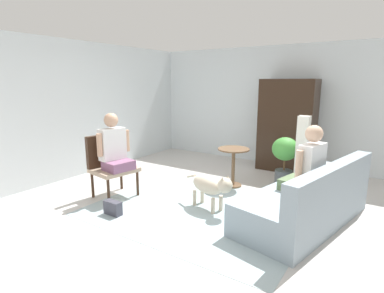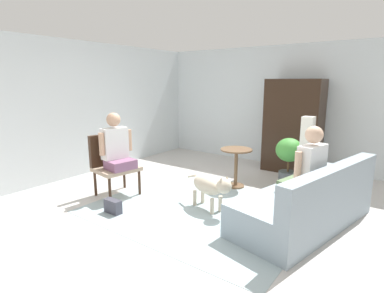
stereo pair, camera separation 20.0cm
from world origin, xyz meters
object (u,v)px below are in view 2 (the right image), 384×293
at_px(couch, 308,203).
at_px(armoire_cabinet, 293,126).
at_px(armchair, 112,160).
at_px(column_lamp, 306,155).
at_px(person_on_couch, 308,167).
at_px(dog, 210,186).
at_px(potted_plant, 289,157).
at_px(person_on_armchair, 116,146).
at_px(handbag, 113,206).
at_px(round_end_table, 236,161).

xyz_separation_m(couch, armoire_cabinet, (-0.99, 2.26, 0.63)).
xyz_separation_m(armchair, column_lamp, (2.46, 1.93, 0.05)).
xyz_separation_m(armchair, person_on_couch, (2.83, 0.69, 0.19)).
height_order(dog, potted_plant, potted_plant).
xyz_separation_m(armchair, person_on_armchair, (0.14, -0.02, 0.25)).
xyz_separation_m(person_on_couch, person_on_armchair, (-2.69, -0.72, 0.06)).
height_order(person_on_armchair, dog, person_on_armchair).
bearing_deg(armoire_cabinet, dog, -95.72).
bearing_deg(armchair, handbag, -40.41).
bearing_deg(column_lamp, armchair, -141.83).
relative_size(couch, dog, 2.58).
bearing_deg(handbag, column_lamp, 53.02).
xyz_separation_m(person_on_armchair, handbag, (0.47, -0.50, -0.71)).
height_order(person_on_couch, armoire_cabinet, armoire_cabinet).
bearing_deg(person_on_armchair, column_lamp, 40.20).
bearing_deg(armoire_cabinet, person_on_couch, -67.45).
relative_size(potted_plant, handbag, 3.31).
distance_m(couch, handbag, 2.58).
distance_m(potted_plant, column_lamp, 0.30).
bearing_deg(potted_plant, armchair, -138.04).
bearing_deg(armchair, person_on_couch, 13.77).
distance_m(person_on_armchair, armoire_cabinet, 3.46).
relative_size(person_on_armchair, armoire_cabinet, 0.47).
bearing_deg(handbag, dog, 41.26).
bearing_deg(armoire_cabinet, couch, -66.44).
bearing_deg(person_on_armchair, person_on_couch, 14.95).
xyz_separation_m(armchair, armoire_cabinet, (1.89, 2.97, 0.35)).
bearing_deg(potted_plant, column_lamp, -4.41).
distance_m(armchair, round_end_table, 2.05).
height_order(round_end_table, dog, round_end_table).
xyz_separation_m(round_end_table, dog, (0.18, -1.08, -0.10)).
relative_size(person_on_couch, round_end_table, 1.28).
bearing_deg(armoire_cabinet, person_on_armchair, -120.24).
relative_size(round_end_table, dog, 0.78).
relative_size(couch, handbag, 8.59).
height_order(person_on_armchair, armoire_cabinet, armoire_cabinet).
height_order(person_on_couch, potted_plant, person_on_couch).
bearing_deg(couch, armoire_cabinet, 113.56).
relative_size(dog, potted_plant, 1.01).
relative_size(potted_plant, armoire_cabinet, 0.47).
xyz_separation_m(armchair, handbag, (0.61, -0.52, -0.46)).
relative_size(person_on_couch, armoire_cabinet, 0.47).
xyz_separation_m(column_lamp, armoire_cabinet, (-0.57, 1.03, 0.30)).
xyz_separation_m(armoire_cabinet, handbag, (-1.27, -3.49, -0.82)).
bearing_deg(potted_plant, armoire_cabinet, 105.82).
relative_size(dog, handbag, 3.33).
relative_size(couch, armoire_cabinet, 1.21).
xyz_separation_m(couch, armchair, (-2.87, -0.71, 0.28)).
distance_m(armchair, dog, 1.68).
height_order(couch, person_on_couch, person_on_couch).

